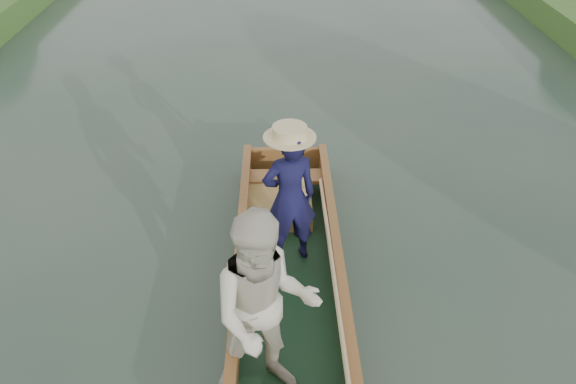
{
  "coord_description": "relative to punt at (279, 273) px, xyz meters",
  "views": [
    {
      "loc": [
        -0.1,
        -4.17,
        4.21
      ],
      "look_at": [
        0.0,
        0.6,
        0.95
      ],
      "focal_mm": 35.0,
      "sensor_mm": 36.0,
      "label": 1
    }
  ],
  "objects": [
    {
      "name": "ground",
      "position": [
        0.1,
        0.3,
        -0.65
      ],
      "size": [
        120.0,
        120.0,
        0.0
      ],
      "primitive_type": "plane",
      "color": "#283D30",
      "rests_on": "ground"
    },
    {
      "name": "punt",
      "position": [
        0.0,
        0.0,
        0.0
      ],
      "size": [
        1.27,
        5.0,
        1.91
      ],
      "color": "black",
      "rests_on": "ground"
    }
  ]
}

